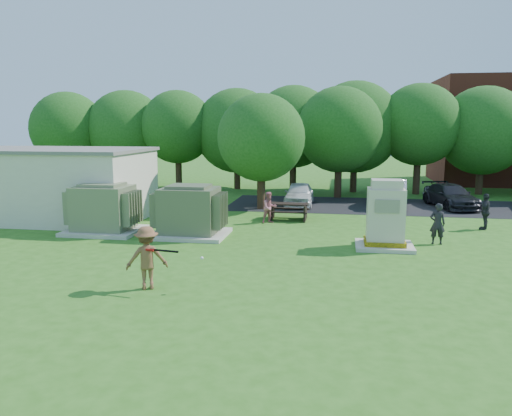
% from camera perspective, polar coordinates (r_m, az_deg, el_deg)
% --- Properties ---
extents(ground, '(120.00, 120.00, 0.00)m').
position_cam_1_polar(ground, '(15.49, -2.51, -7.16)').
color(ground, '#2D6619').
rests_on(ground, ground).
extents(service_building, '(10.00, 5.00, 3.20)m').
position_cam_1_polar(service_building, '(25.90, -23.54, 2.40)').
color(service_building, beige).
rests_on(service_building, ground).
extents(service_building_roof, '(10.20, 5.20, 0.15)m').
position_cam_1_polar(service_building_roof, '(25.77, -23.79, 6.10)').
color(service_building_roof, slate).
rests_on(service_building_roof, service_building).
extents(parking_strip, '(20.00, 6.00, 0.01)m').
position_cam_1_polar(parking_strip, '(28.61, 17.28, 0.14)').
color(parking_strip, '#232326').
rests_on(parking_strip, ground).
extents(transformer_left, '(3.00, 2.40, 2.07)m').
position_cam_1_polar(transformer_left, '(21.60, -17.02, -0.17)').
color(transformer_left, beige).
rests_on(transformer_left, ground).
extents(transformer_right, '(3.00, 2.40, 2.07)m').
position_cam_1_polar(transformer_right, '(20.22, -7.61, -0.47)').
color(transformer_right, beige).
rests_on(transformer_right, ground).
extents(generator_cabinet, '(2.05, 1.68, 2.50)m').
position_cam_1_polar(generator_cabinet, '(18.63, 14.56, -1.15)').
color(generator_cabinet, beige).
rests_on(generator_cabinet, ground).
extents(picnic_table, '(1.83, 1.37, 0.78)m').
position_cam_1_polar(picnic_table, '(23.60, 3.74, -0.17)').
color(picnic_table, black).
rests_on(picnic_table, ground).
extents(batter, '(1.29, 1.04, 1.74)m').
position_cam_1_polar(batter, '(13.92, -12.37, -5.58)').
color(batter, brown).
rests_on(batter, ground).
extents(person_by_generator, '(0.58, 0.39, 1.56)m').
position_cam_1_polar(person_by_generator, '(19.85, 20.03, -1.70)').
color(person_by_generator, black).
rests_on(person_by_generator, ground).
extents(person_at_picnic, '(0.88, 0.84, 1.43)m').
position_cam_1_polar(person_at_picnic, '(22.72, 1.54, 0.05)').
color(person_at_picnic, '#C36775').
rests_on(person_at_picnic, ground).
extents(person_walking_right, '(0.75, 0.99, 1.56)m').
position_cam_1_polar(person_walking_right, '(23.44, 24.74, -0.37)').
color(person_walking_right, '#25262B').
rests_on(person_walking_right, ground).
extents(car_white, '(1.57, 3.78, 1.28)m').
position_cam_1_polar(car_white, '(27.89, 4.95, 1.62)').
color(car_white, white).
rests_on(car_white, ground).
extents(car_silver_a, '(2.03, 4.69, 1.50)m').
position_cam_1_polar(car_silver_a, '(28.76, 15.18, 1.78)').
color(car_silver_a, '#A9A9AE').
rests_on(car_silver_a, ground).
extents(car_dark, '(2.78, 4.64, 1.26)m').
position_cam_1_polar(car_dark, '(29.06, 21.34, 1.29)').
color(car_dark, black).
rests_on(car_dark, ground).
extents(batting_equipment, '(1.53, 0.34, 0.29)m').
position_cam_1_polar(batting_equipment, '(13.49, -10.11, -4.95)').
color(batting_equipment, black).
rests_on(batting_equipment, ground).
extents(tree_row, '(41.30, 13.30, 7.30)m').
position_cam_1_polar(tree_row, '(33.04, 7.33, 8.91)').
color(tree_row, '#47301E').
rests_on(tree_row, ground).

